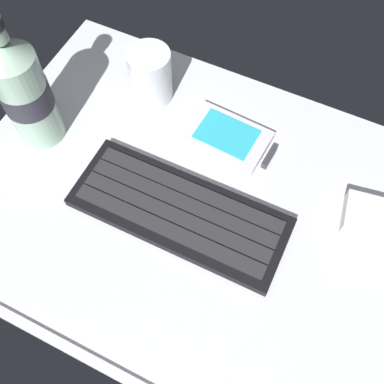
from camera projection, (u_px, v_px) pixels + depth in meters
ground_plane at (191, 207)px, 62.51cm from camera, size 64.00×48.00×2.80cm
keyboard at (179, 211)px, 60.19cm from camera, size 29.05×11.12×1.70cm
handheld_device at (230, 138)px, 65.83cm from camera, size 13.17×8.43×1.50cm
juice_cup at (151, 77)px, 67.17cm from camera, size 6.40×6.40×8.50cm
water_bottle at (24, 91)px, 59.33cm from camera, size 6.73×6.73×20.80cm
charger_block at (371, 218)px, 59.32cm from camera, size 7.80×6.64×2.40cm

